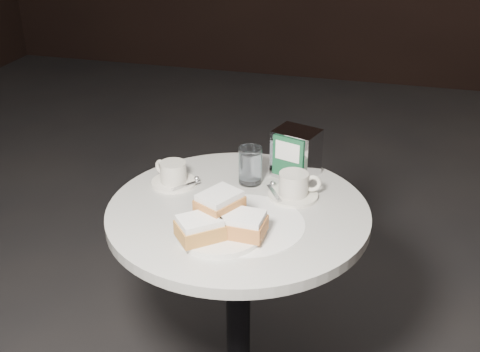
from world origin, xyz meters
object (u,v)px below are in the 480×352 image
object	(u,v)px
water_glass_left	(250,166)
water_glass_right	(286,153)
beignet_plate	(221,223)
coffee_cup_right	(294,187)
napkin_dispenser	(296,153)
cafe_table	(238,269)
coffee_cup_left	(173,175)

from	to	relation	value
water_glass_left	water_glass_right	size ratio (longest dim) A/B	0.88
water_glass_right	beignet_plate	bearing A→B (deg)	-101.88
beignet_plate	water_glass_left	size ratio (longest dim) A/B	2.53
beignet_plate	water_glass_left	world-z (taller)	water_glass_left
coffee_cup_right	water_glass_left	xyz separation A→B (m)	(-0.14, 0.05, 0.02)
water_glass_right	napkin_dispenser	size ratio (longest dim) A/B	0.85
cafe_table	water_glass_right	size ratio (longest dim) A/B	6.06
cafe_table	napkin_dispenser	world-z (taller)	napkin_dispenser
cafe_table	coffee_cup_right	distance (m)	0.28
coffee_cup_left	water_glass_left	xyz separation A→B (m)	(0.21, 0.06, 0.02)
water_glass_left	cafe_table	bearing A→B (deg)	-88.23
beignet_plate	coffee_cup_right	size ratio (longest dim) A/B	1.61
water_glass_left	napkin_dispenser	distance (m)	0.14
water_glass_right	coffee_cup_left	bearing A→B (deg)	-151.44
coffee_cup_left	water_glass_left	bearing A→B (deg)	41.80
coffee_cup_right	water_glass_right	xyz separation A→B (m)	(-0.05, 0.15, 0.03)
coffee_cup_right	water_glass_right	bearing A→B (deg)	93.58
napkin_dispenser	beignet_plate	bearing A→B (deg)	-89.26
beignet_plate	coffee_cup_left	xyz separation A→B (m)	(-0.21, 0.23, -0.01)
coffee_cup_left	water_glass_left	world-z (taller)	water_glass_left
cafe_table	beignet_plate	world-z (taller)	beignet_plate
cafe_table	water_glass_right	distance (m)	0.36
coffee_cup_right	water_glass_left	world-z (taller)	water_glass_left
cafe_table	coffee_cup_right	world-z (taller)	coffee_cup_right
beignet_plate	napkin_dispenser	world-z (taller)	napkin_dispenser
beignet_plate	coffee_cup_right	xyz separation A→B (m)	(0.14, 0.25, -0.01)
water_glass_left	water_glass_right	bearing A→B (deg)	48.84
cafe_table	water_glass_left	distance (m)	0.29
coffee_cup_right	water_glass_left	bearing A→B (deg)	142.74
cafe_table	coffee_cup_left	size ratio (longest dim) A/B	4.39
napkin_dispenser	cafe_table	bearing A→B (deg)	-98.12
water_glass_left	water_glass_right	distance (m)	0.13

